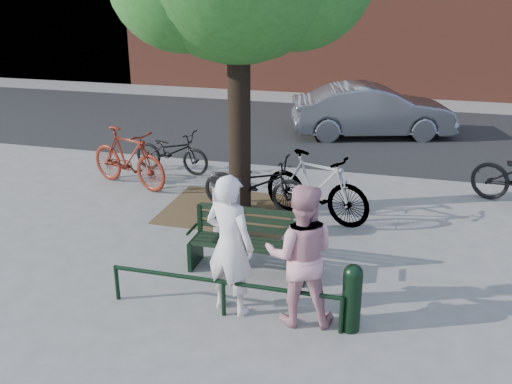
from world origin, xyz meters
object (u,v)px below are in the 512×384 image
(bollard, at_px, (352,295))
(parked_car, at_px, (372,111))
(bicycle_c, at_px, (256,183))
(park_bench, at_px, (251,240))
(person_left, at_px, (230,245))
(litter_bin, at_px, (226,209))
(person_right, at_px, (301,255))

(bollard, bearing_deg, parked_car, 92.97)
(bollard, bearing_deg, bicycle_c, 122.04)
(park_bench, xyz_separation_m, bollard, (1.60, -1.17, -0.00))
(person_left, relative_size, litter_bin, 1.84)
(person_right, height_order, litter_bin, person_right)
(person_left, height_order, person_right, person_left)
(person_left, xyz_separation_m, bollard, (1.55, -0.04, -0.46))
(park_bench, height_order, person_left, person_left)
(bollard, relative_size, bicycle_c, 0.44)
(bollard, distance_m, bicycle_c, 4.04)
(person_left, relative_size, person_right, 1.02)
(park_bench, xyz_separation_m, bicycle_c, (-0.54, 2.25, 0.05))
(bicycle_c, bearing_deg, bollard, -144.87)
(person_left, bearing_deg, bollard, -164.60)
(bollard, xyz_separation_m, parked_car, (-0.49, 9.38, 0.23))
(person_right, relative_size, litter_bin, 1.80)
(park_bench, distance_m, parked_car, 8.29)
(park_bench, distance_m, litter_bin, 1.19)
(bicycle_c, bearing_deg, person_left, -167.03)
(person_left, relative_size, bollard, 2.09)
(person_left, bearing_deg, parked_car, -79.62)
(bollard, relative_size, parked_car, 0.21)
(person_left, height_order, bollard, person_left)
(park_bench, distance_m, person_left, 1.22)
(person_right, xyz_separation_m, bicycle_c, (-1.49, 3.38, -0.38))
(person_left, height_order, litter_bin, person_left)
(litter_bin, bearing_deg, bicycle_c, 83.57)
(litter_bin, bearing_deg, bollard, -43.06)
(person_right, relative_size, parked_car, 0.42)
(bollard, bearing_deg, park_bench, 143.85)
(park_bench, relative_size, person_left, 0.93)
(parked_car, bearing_deg, park_bench, 155.43)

